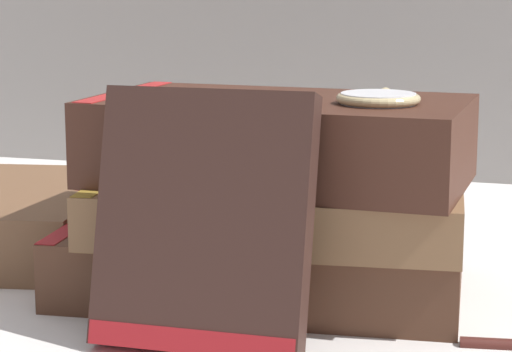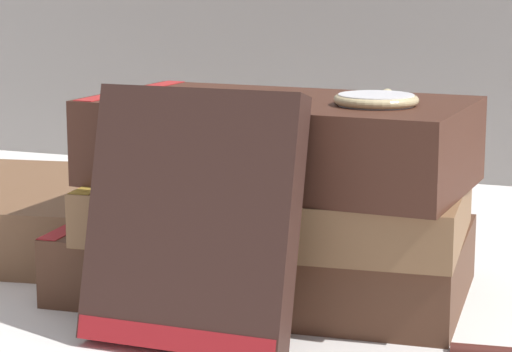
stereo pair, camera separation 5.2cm
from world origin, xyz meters
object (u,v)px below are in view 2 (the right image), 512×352
Objects in this scene: book_flat_top at (278,140)px; pocket_watch at (377,99)px; book_leaning_front at (191,230)px; reading_glasses at (244,227)px; book_flat_bottom at (258,259)px; book_flat_middle at (272,208)px.

pocket_watch is (0.06, -0.01, 0.03)m from book_flat_top.
book_leaning_front reaches higher than reading_glasses.
book_flat_top reaches higher than reading_glasses.
book_flat_middle is (0.01, -0.01, 0.04)m from book_flat_bottom.
book_leaning_front is at bearing -133.23° from pocket_watch.
book_flat_bottom is 0.11m from book_leaning_front.
book_flat_middle is 4.50× the size of pocket_watch.
book_flat_bottom reaches higher than reading_glasses.
pocket_watch reaches higher than reading_glasses.
book_flat_top reaches higher than book_flat_middle.
book_flat_top is 1.87× the size of reading_glasses.
book_leaning_front is (-0.01, -0.09, -0.03)m from book_flat_top.
book_flat_bottom is 0.13m from pocket_watch.
book_flat_bottom is at bearing 90.87° from book_leaning_front.
book_flat_middle is at bearing -47.94° from book_flat_bottom.
reading_glasses is at bearing 131.59° from pocket_watch.
book_leaning_front reaches higher than book_flat_bottom.
pocket_watch is at bearing -18.54° from book_flat_bottom.
reading_glasses is at bearing 111.56° from book_flat_middle.
book_flat_middle reaches higher than reading_glasses.
book_leaning_front is 0.12m from pocket_watch.
book_flat_top is at bearing -46.22° from reading_glasses.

